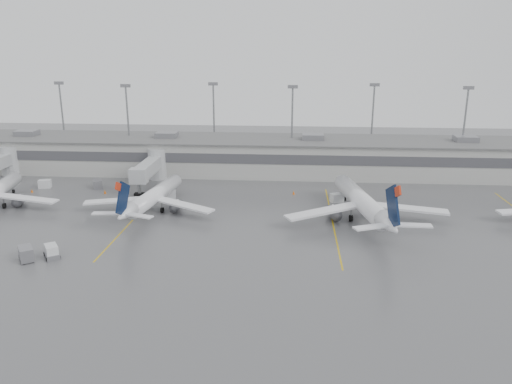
{
  "coord_description": "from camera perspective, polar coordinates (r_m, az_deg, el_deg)",
  "views": [
    {
      "loc": [
        10.37,
        -58.89,
        29.54
      ],
      "look_at": [
        4.1,
        24.0,
        5.0
      ],
      "focal_mm": 35.0,
      "sensor_mm": 36.0,
      "label": 1
    }
  ],
  "objects": [
    {
      "name": "ground",
      "position": [
        66.7,
        -5.15,
        -9.91
      ],
      "size": [
        260.0,
        260.0,
        0.0
      ],
      "primitive_type": "plane",
      "color": "#4C4C4E",
      "rests_on": "ground"
    },
    {
      "name": "terminal",
      "position": [
        120.05,
        -0.73,
        4.25
      ],
      "size": [
        152.0,
        17.0,
        9.45
      ],
      "color": "#A8A8A3",
      "rests_on": "ground"
    },
    {
      "name": "light_masts",
      "position": [
        124.32,
        -0.51,
        8.35
      ],
      "size": [
        142.4,
        8.0,
        20.6
      ],
      "color": "gray",
      "rests_on": "ground"
    },
    {
      "name": "jet_bridge_right",
      "position": [
        112.06,
        -11.8,
        2.85
      ],
      "size": [
        4.0,
        17.2,
        7.0
      ],
      "color": "#A1A3A6",
      "rests_on": "ground"
    },
    {
      "name": "stand_markings",
      "position": [
        88.61,
        -2.65,
        -3.04
      ],
      "size": [
        105.25,
        40.0,
        0.01
      ],
      "color": "gold",
      "rests_on": "ground"
    },
    {
      "name": "jet_mid_left",
      "position": [
        93.45,
        -11.73,
        -0.52
      ],
      "size": [
        24.83,
        28.01,
        9.09
      ],
      "rotation": [
        0.0,
        0.0,
        -0.14
      ],
      "color": "white",
      "rests_on": "ground"
    },
    {
      "name": "jet_mid_right",
      "position": [
        88.8,
        12.16,
        -1.15
      ],
      "size": [
        28.4,
        32.12,
        10.48
      ],
      "rotation": [
        0.0,
        0.0,
        0.18
      ],
      "color": "white",
      "rests_on": "ground"
    },
    {
      "name": "baggage_tug",
      "position": [
        78.3,
        -22.31,
        -6.44
      ],
      "size": [
        3.18,
        3.47,
        1.91
      ],
      "rotation": [
        0.0,
        0.0,
        0.61
      ],
      "color": "silver",
      "rests_on": "ground"
    },
    {
      "name": "baggage_cart",
      "position": [
        78.69,
        -24.81,
        -6.4
      ],
      "size": [
        3.2,
        3.53,
        1.98
      ],
      "rotation": [
        0.0,
        0.0,
        0.61
      ],
      "color": "slate",
      "rests_on": "ground"
    },
    {
      "name": "gse_uld_a",
      "position": [
        116.4,
        -22.98,
        0.86
      ],
      "size": [
        2.82,
        2.22,
        1.76
      ],
      "primitive_type": "cube",
      "rotation": [
        0.0,
        0.0,
        0.25
      ],
      "color": "silver",
      "rests_on": "ground"
    },
    {
      "name": "gse_uld_b",
      "position": [
        101.58,
        -9.88,
        -0.19
      ],
      "size": [
        2.82,
        2.19,
        1.78
      ],
      "primitive_type": "cube",
      "rotation": [
        0.0,
        0.0,
        0.23
      ],
      "color": "silver",
      "rests_on": "ground"
    },
    {
      "name": "gse_uld_c",
      "position": [
        98.82,
        9.23,
        -0.65
      ],
      "size": [
        2.85,
        2.46,
        1.7
      ],
      "primitive_type": "cube",
      "rotation": [
        0.0,
        0.0,
        0.43
      ],
      "color": "silver",
      "rests_on": "ground"
    },
    {
      "name": "gse_loader",
      "position": [
        112.23,
        -17.64,
        0.88
      ],
      "size": [
        2.86,
        3.41,
        1.83
      ],
      "primitive_type": "cube",
      "rotation": [
        0.0,
        0.0,
        0.42
      ],
      "color": "slate",
      "rests_on": "ground"
    },
    {
      "name": "cone_a",
      "position": [
        114.03,
        -24.24,
        0.13
      ],
      "size": [
        0.45,
        0.45,
        0.71
      ],
      "primitive_type": "cone",
      "color": "#F36205",
      "rests_on": "ground"
    },
    {
      "name": "cone_b",
      "position": [
        107.83,
        -16.88,
        0.03
      ],
      "size": [
        0.48,
        0.48,
        0.76
      ],
      "primitive_type": "cone",
      "color": "#F36205",
      "rests_on": "ground"
    },
    {
      "name": "cone_c",
      "position": [
        102.9,
        4.33,
        -0.06
      ],
      "size": [
        0.48,
        0.48,
        0.76
      ],
      "primitive_type": "cone",
      "color": "#F36205",
      "rests_on": "ground"
    }
  ]
}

